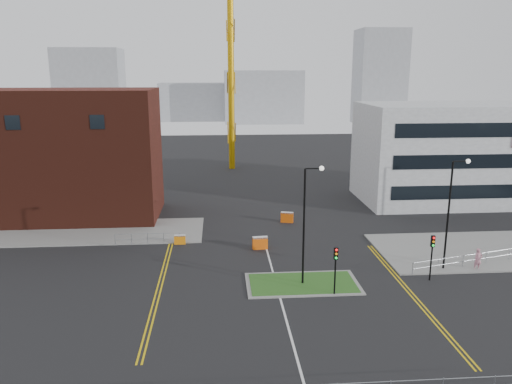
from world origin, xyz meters
TOP-DOWN VIEW (x-y plane):
  - ground at (0.00, 0.00)m, footprint 200.00×200.00m
  - pavement_left at (-20.00, 22.00)m, footprint 28.00×8.00m
  - pavement_right at (22.00, 14.00)m, footprint 24.00×10.00m
  - island_kerb at (2.00, 8.00)m, footprint 8.60×4.60m
  - grass_island at (2.00, 8.00)m, footprint 8.00×4.00m
  - brick_building at (-22.97, 28.00)m, footprint 24.20×10.07m
  - office_block at (26.01, 31.97)m, footprint 25.00×12.20m
  - streetlamp_island at (2.22, 8.00)m, footprint 1.46×0.36m
  - streetlamp_right_near at (14.22, 10.00)m, footprint 1.46×0.36m
  - traffic_light_island at (4.00, 5.98)m, footprint 0.28×0.33m
  - traffic_light_right at (12.00, 7.98)m, footprint 0.28×0.33m
  - railing_left at (-11.00, 18.00)m, footprint 6.05×0.05m
  - railing_right at (20.50, 11.50)m, footprint 19.05×5.05m
  - centre_line at (0.00, 2.00)m, footprint 0.15×30.00m
  - yellow_left_a at (-9.00, 10.00)m, footprint 0.12×24.00m
  - yellow_left_b at (-8.70, 10.00)m, footprint 0.12×24.00m
  - yellow_right_a at (9.50, 6.00)m, footprint 0.12×20.00m
  - yellow_right_b at (9.80, 6.00)m, footprint 0.12×20.00m
  - skyline_a at (-40.00, 120.00)m, footprint 18.00×12.00m
  - skyline_b at (10.00, 130.00)m, footprint 24.00×12.00m
  - skyline_c at (45.00, 125.00)m, footprint 14.00×12.00m
  - skyline_d at (-8.00, 140.00)m, footprint 30.00×12.00m
  - pedestrian at (16.68, 9.62)m, footprint 0.72×0.51m
  - barrier_left at (-8.00, 17.89)m, footprint 1.05×0.37m
  - barrier_mid at (3.00, 24.00)m, footprint 1.40×0.76m
  - barrier_right at (-0.59, 16.00)m, footprint 1.40×0.55m

SIDE VIEW (x-z plane):
  - ground at x=0.00m, z-range 0.00..0.00m
  - centre_line at x=0.00m, z-range 0.00..0.01m
  - yellow_left_a at x=-9.00m, z-range 0.00..0.01m
  - yellow_left_b at x=-8.70m, z-range 0.00..0.01m
  - yellow_right_a at x=9.50m, z-range 0.00..0.01m
  - yellow_right_b at x=9.80m, z-range 0.00..0.01m
  - island_kerb at x=2.00m, z-range 0.00..0.08m
  - pavement_left at x=-20.00m, z-range 0.00..0.12m
  - pavement_right at x=22.00m, z-range 0.00..0.12m
  - grass_island at x=2.00m, z-range 0.00..0.12m
  - barrier_left at x=-8.00m, z-range 0.04..0.92m
  - barrier_mid at x=3.00m, z-range 0.05..1.17m
  - barrier_right at x=-0.59m, z-range 0.05..1.21m
  - railing_left at x=-11.00m, z-range 0.19..1.29m
  - railing_right at x=20.50m, z-range 0.23..1.33m
  - pedestrian at x=16.68m, z-range 0.00..1.88m
  - traffic_light_island at x=4.00m, z-range 0.74..4.39m
  - traffic_light_right at x=12.00m, z-range 0.74..4.39m
  - streetlamp_island at x=2.22m, z-range 0.82..10.00m
  - streetlamp_right_near at x=14.22m, z-range 0.82..10.00m
  - skyline_d at x=-8.00m, z-range 0.00..12.00m
  - office_block at x=26.01m, z-range 0.00..12.00m
  - brick_building at x=-22.97m, z-range -0.27..13.97m
  - skyline_b at x=10.00m, z-range 0.00..16.00m
  - skyline_a at x=-40.00m, z-range 0.00..22.00m
  - skyline_c at x=45.00m, z-range 0.00..28.00m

